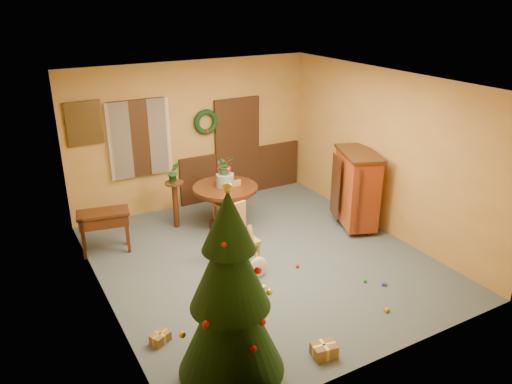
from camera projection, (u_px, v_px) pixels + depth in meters
room_envelope at (204, 150)px, 10.06m from camera, size 5.50×5.50×5.50m
dining_table at (226, 199)px, 9.14m from camera, size 1.18×1.18×0.81m
urn at (225, 180)px, 9.00m from camera, size 0.32×0.32×0.24m
centerpiece_plant at (225, 165)px, 8.89m from camera, size 0.32×0.27×0.35m
chair_near at (238, 235)px, 7.81m from camera, size 0.51×0.51×1.05m
chair_far at (229, 202)px, 9.20m from camera, size 0.45×0.45×0.92m
guitar at (258, 255)px, 7.58m from camera, size 0.34×0.50×0.75m
plant_stand at (175, 199)px, 9.15m from camera, size 0.34×0.34×0.89m
stand_plant at (173, 172)px, 8.95m from camera, size 0.23×0.19×0.38m
christmas_tree at (230, 297)px, 5.20m from camera, size 1.17×1.17×2.42m
writing_desk at (104, 222)px, 8.26m from camera, size 0.90×0.56×0.74m
sideboard at (357, 187)px, 9.11m from camera, size 0.96×1.27×1.45m
gift_a at (324, 350)px, 6.03m from camera, size 0.33×0.26×0.16m
gift_b at (246, 287)px, 7.25m from camera, size 0.30×0.30×0.22m
gift_c at (160, 338)px, 6.26m from camera, size 0.29×0.25×0.13m
gift_d at (229, 306)px, 6.89m from camera, size 0.39×0.26×0.13m
toy_a at (384, 284)px, 7.48m from camera, size 0.09×0.09×0.05m
toy_b at (365, 281)px, 7.56m from camera, size 0.06×0.06×0.06m
toy_c at (264, 287)px, 7.40m from camera, size 0.09×0.09×0.05m
toy_d at (298, 266)px, 7.95m from camera, size 0.06×0.06×0.06m
toy_e at (386, 310)px, 6.87m from camera, size 0.09×0.07×0.05m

